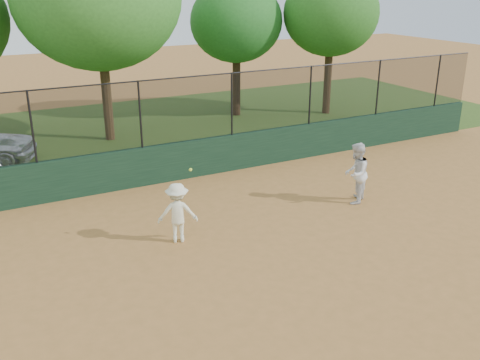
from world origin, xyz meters
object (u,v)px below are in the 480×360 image
player_main (178,213)px  tree_3 (236,22)px  player_second (356,173)px  tree_4 (331,13)px

player_main → tree_3: 13.29m
player_main → tree_3: size_ratio=0.32×
player_second → tree_4: size_ratio=0.27×
player_main → tree_4: bearing=39.5°
tree_3 → tree_4: 4.23m
tree_4 → tree_3: bearing=157.5°
player_second → player_main: size_ratio=0.90×
player_main → player_second: bearing=-0.7°
player_second → tree_3: size_ratio=0.29×
tree_4 → player_second: bearing=-122.1°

